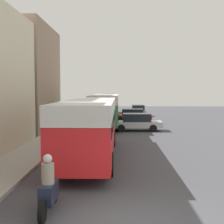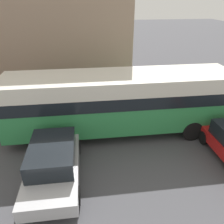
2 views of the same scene
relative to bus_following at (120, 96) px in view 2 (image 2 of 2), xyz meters
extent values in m
cube|color=gray|center=(-7.80, -2.91, 2.51)|extent=(6.36, 8.94, 9.05)
cube|color=#2D8447|center=(0.00, 0.00, -0.21)|extent=(2.47, 10.91, 2.60)
cube|color=silver|center=(0.00, 0.00, 0.70)|extent=(2.50, 10.96, 0.78)
cube|color=black|center=(0.00, 0.00, 0.11)|extent=(2.52, 10.47, 0.57)
cylinder|color=black|center=(-1.14, 3.38, -1.51)|extent=(0.28, 1.00, 1.00)
cylinder|color=black|center=(1.14, 3.38, -1.51)|extent=(0.28, 1.00, 1.00)
cylinder|color=black|center=(-1.14, -3.38, -1.51)|extent=(0.28, 1.00, 1.00)
cylinder|color=black|center=(1.14, -3.38, -1.51)|extent=(0.28, 1.00, 1.00)
cube|color=#B7B7BC|center=(2.87, -3.01, -1.44)|extent=(4.34, 1.86, 0.51)
cube|color=black|center=(2.87, -3.01, -0.84)|extent=(2.39, 1.63, 0.68)
cylinder|color=black|center=(1.53, -3.86, -1.69)|extent=(0.64, 0.22, 0.64)
cylinder|color=black|center=(1.53, -2.15, -1.69)|extent=(0.64, 0.22, 0.64)
cylinder|color=black|center=(4.22, -3.86, -1.69)|extent=(0.64, 0.22, 0.64)
cylinder|color=black|center=(4.22, -2.15, -1.69)|extent=(0.64, 0.22, 0.64)
cylinder|color=black|center=(1.54, 3.82, -1.69)|extent=(0.64, 0.22, 0.64)
camera|label=1|loc=(1.33, -30.04, 1.54)|focal=50.00mm
camera|label=2|loc=(9.50, -1.63, 4.30)|focal=35.00mm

